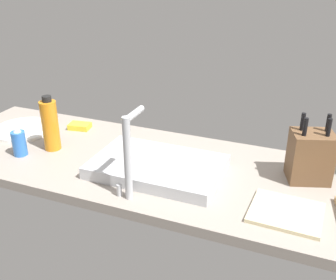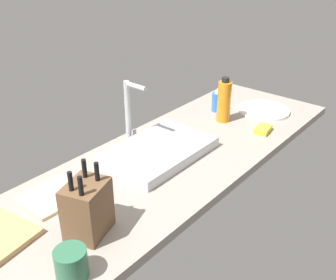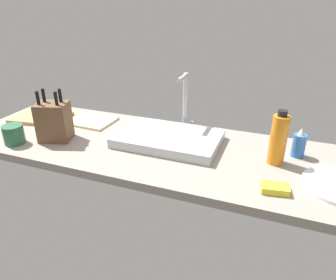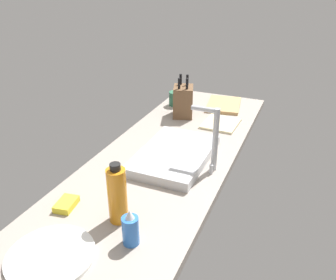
# 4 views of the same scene
# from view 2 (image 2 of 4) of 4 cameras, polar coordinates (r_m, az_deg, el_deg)

# --- Properties ---
(countertop_slab) EXTENTS (1.86, 0.58, 0.04)m
(countertop_slab) POSITION_cam_2_polar(r_m,az_deg,el_deg) (1.63, -0.07, -3.24)
(countertop_slab) COLOR gray
(countertop_slab) RESTS_ON ground
(sink_basin) EXTENTS (0.45, 0.29, 0.04)m
(sink_basin) POSITION_cam_2_polar(r_m,az_deg,el_deg) (1.64, -1.38, -1.56)
(sink_basin) COLOR #B7BABF
(sink_basin) RESTS_ON countertop_slab
(faucet) EXTENTS (0.06, 0.12, 0.27)m
(faucet) POSITION_cam_2_polar(r_m,az_deg,el_deg) (1.70, -5.42, 4.47)
(faucet) COLOR #B7BABF
(faucet) RESTS_ON countertop_slab
(knife_block) EXTENTS (0.16, 0.14, 0.23)m
(knife_block) POSITION_cam_2_polar(r_m,az_deg,el_deg) (1.23, -11.29, -9.42)
(knife_block) COLOR brown
(knife_block) RESTS_ON countertop_slab
(soap_bottle) EXTENTS (0.05, 0.05, 0.12)m
(soap_bottle) POSITION_cam_2_polar(r_m,az_deg,el_deg) (2.05, 6.91, 5.46)
(soap_bottle) COLOR blue
(soap_bottle) RESTS_ON countertop_slab
(water_bottle) EXTENTS (0.06, 0.06, 0.22)m
(water_bottle) POSITION_cam_2_polar(r_m,az_deg,el_deg) (1.93, 7.89, 5.44)
(water_bottle) COLOR orange
(water_bottle) RESTS_ON countertop_slab
(dinner_plate) EXTENTS (0.26, 0.26, 0.01)m
(dinner_plate) POSITION_cam_2_polar(r_m,az_deg,el_deg) (2.10, 13.29, 4.10)
(dinner_plate) COLOR white
(dinner_plate) RESTS_ON countertop_slab
(dish_towel) EXTENTS (0.21, 0.19, 0.01)m
(dish_towel) POSITION_cam_2_polar(r_m,az_deg,el_deg) (1.46, -15.79, -7.54)
(dish_towel) COLOR beige
(dish_towel) RESTS_ON countertop_slab
(coffee_mug) EXTENTS (0.09, 0.09, 0.08)m
(coffee_mug) POSITION_cam_2_polar(r_m,az_deg,el_deg) (1.14, -13.46, -16.52)
(coffee_mug) COLOR #2D6647
(coffee_mug) RESTS_ON countertop_slab
(dish_sponge) EXTENTS (0.10, 0.07, 0.02)m
(dish_sponge) POSITION_cam_2_polar(r_m,az_deg,el_deg) (1.88, 13.21, 1.46)
(dish_sponge) COLOR yellow
(dish_sponge) RESTS_ON countertop_slab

